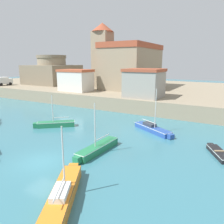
# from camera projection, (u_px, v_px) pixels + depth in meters

# --- Properties ---
(ground_plane) EXTENTS (200.00, 200.00, 0.00)m
(ground_plane) POSITION_uv_depth(u_px,v_px,m) (41.00, 162.00, 19.34)
(ground_plane) COLOR teal
(quay_seawall) EXTENTS (120.00, 40.00, 2.47)m
(quay_seawall) POSITION_uv_depth(u_px,v_px,m) (168.00, 93.00, 53.36)
(quay_seawall) COLOR gray
(quay_seawall) RESTS_ON ground
(dinghy_black_1) EXTENTS (2.61, 4.12, 0.53)m
(dinghy_black_1) POSITION_uv_depth(u_px,v_px,m) (219.00, 153.00, 20.68)
(dinghy_black_1) COLOR black
(dinghy_black_1) RESTS_ON ground
(sailboat_orange_2) EXTENTS (4.24, 6.55, 4.83)m
(sailboat_orange_2) POSITION_uv_depth(u_px,v_px,m) (64.00, 193.00, 13.98)
(sailboat_orange_2) COLOR orange
(sailboat_orange_2) RESTS_ON ground
(sailboat_green_3) EXTENTS (1.42, 6.26, 4.99)m
(sailboat_green_3) POSITION_uv_depth(u_px,v_px,m) (97.00, 148.00, 21.39)
(sailboat_green_3) COLOR #237A4C
(sailboat_green_3) RESTS_ON ground
(sailboat_green_4) EXTENTS (4.79, 4.25, 4.40)m
(sailboat_green_4) POSITION_uv_depth(u_px,v_px,m) (55.00, 124.00, 29.81)
(sailboat_green_4) COLOR #237A4C
(sailboat_green_4) RESTS_ON ground
(sailboat_blue_6) EXTENTS (6.07, 4.10, 5.54)m
(sailboat_blue_6) POSITION_uv_depth(u_px,v_px,m) (153.00, 129.00, 27.71)
(sailboat_blue_6) COLOR #284C9E
(sailboat_blue_6) RESTS_ON ground
(church) EXTENTS (14.29, 16.99, 15.17)m
(church) POSITION_uv_depth(u_px,v_px,m) (128.00, 64.00, 52.44)
(church) COLOR gray
(church) RESTS_ON quay_seawall
(fortress) EXTENTS (12.50, 12.50, 8.00)m
(fortress) POSITION_uv_depth(u_px,v_px,m) (52.00, 73.00, 62.49)
(fortress) COLOR #796C57
(fortress) RESTS_ON quay_seawall
(harbor_shed_mid_row) EXTENTS (6.97, 4.63, 4.62)m
(harbor_shed_mid_row) POSITION_uv_depth(u_px,v_px,m) (76.00, 80.00, 47.08)
(harbor_shed_mid_row) COLOR silver
(harbor_shed_mid_row) RESTS_ON quay_seawall
(harbor_shed_far_end) EXTENTS (6.37, 6.11, 5.03)m
(harbor_shed_far_end) POSITION_uv_depth(u_px,v_px,m) (144.00, 83.00, 38.78)
(harbor_shed_far_end) COLOR gray
(harbor_shed_far_end) RESTS_ON quay_seawall
(truck_on_quay) EXTENTS (3.08, 4.68, 2.20)m
(truck_on_quay) POSITION_uv_depth(u_px,v_px,m) (3.00, 81.00, 58.32)
(truck_on_quay) COLOR silver
(truck_on_quay) RESTS_ON quay_seawall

